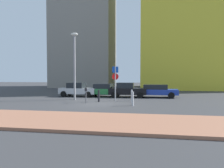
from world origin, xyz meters
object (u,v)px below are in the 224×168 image
at_px(parking_sign_post, 115,79).
at_px(parked_car_blue, 156,90).
at_px(parked_car_silver, 78,90).
at_px(traffic_bollard_mid, 99,96).
at_px(traffic_bollard_near, 132,95).
at_px(parked_car_green, 105,90).
at_px(parking_meter, 86,93).
at_px(parked_car_black, 127,90).
at_px(traffic_bollard_far, 133,99).
at_px(street_lamp, 74,60).

bearing_deg(parking_sign_post, parked_car_blue, 45.22).
height_order(parked_car_silver, traffic_bollard_mid, parked_car_silver).
bearing_deg(traffic_bollard_near, parked_car_green, 132.89).
bearing_deg(traffic_bollard_mid, parking_meter, -134.49).
height_order(parked_car_black, traffic_bollard_near, parked_car_black).
height_order(parked_car_silver, traffic_bollard_near, parked_car_silver).
distance_m(parked_car_blue, traffic_bollard_far, 6.78).
distance_m(parked_car_black, parking_sign_post, 3.96).
bearing_deg(parked_car_green, traffic_bollard_far, -61.52).
distance_m(parking_sign_post, parking_meter, 3.03).
relative_size(parking_sign_post, street_lamp, 0.49).
relative_size(traffic_bollard_near, traffic_bollard_mid, 0.99).
bearing_deg(traffic_bollard_near, traffic_bollard_far, -85.91).
relative_size(parked_car_green, parking_sign_post, 1.26).
distance_m(parked_car_silver, parking_meter, 5.80).
bearing_deg(traffic_bollard_far, parked_car_silver, 136.73).
distance_m(parked_car_green, parking_meter, 5.47).
distance_m(parked_car_blue, traffic_bollard_near, 4.31).
height_order(traffic_bollard_near, traffic_bollard_mid, traffic_bollard_mid).
relative_size(parked_car_green, traffic_bollard_near, 3.83).
bearing_deg(parking_meter, traffic_bollard_mid, 45.51).
relative_size(parked_car_blue, traffic_bollard_near, 4.50).
xyz_separation_m(street_lamp, traffic_bollard_near, (5.51, -0.14, -3.30)).
distance_m(parked_car_green, street_lamp, 5.07).
relative_size(parked_car_black, traffic_bollard_near, 3.84).
height_order(parking_sign_post, street_lamp, street_lamp).
relative_size(parked_car_black, traffic_bollard_far, 3.74).
xyz_separation_m(parked_car_green, parked_car_blue, (5.60, 0.11, -0.01)).
xyz_separation_m(parked_car_black, traffic_bollard_mid, (-2.17, -4.43, -0.27)).
height_order(parked_car_silver, parked_car_green, parked_car_silver).
distance_m(traffic_bollard_near, traffic_bollard_mid, 3.05).
height_order(parked_car_green, parking_meter, parked_car_green).
distance_m(parked_car_black, street_lamp, 6.54).
bearing_deg(traffic_bollard_far, traffic_bollard_near, 94.09).
height_order(parked_car_black, traffic_bollard_far, parked_car_black).
distance_m(parked_car_green, traffic_bollard_mid, 4.55).
bearing_deg(parked_car_silver, traffic_bollard_far, -43.27).
relative_size(parked_car_black, street_lamp, 0.62).
bearing_deg(parked_car_green, parked_car_silver, -175.91).
bearing_deg(parking_sign_post, street_lamp, 173.38).
relative_size(parking_meter, traffic_bollard_far, 1.20).
relative_size(parked_car_silver, parked_car_green, 1.04).
distance_m(parked_car_green, parked_car_blue, 5.61).
bearing_deg(traffic_bollard_far, parking_meter, 167.78).
bearing_deg(traffic_bollard_mid, parked_car_blue, 41.55).
bearing_deg(parked_car_black, traffic_bollard_far, -81.86).
relative_size(parked_car_black, parked_car_blue, 0.85).
relative_size(parked_car_green, traffic_bollard_far, 3.73).
bearing_deg(parked_car_green, street_lamp, -124.60).
xyz_separation_m(parked_car_silver, parked_car_green, (3.04, 0.22, -0.03)).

